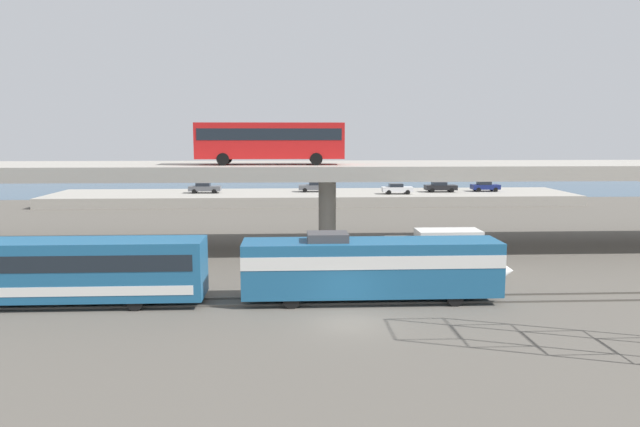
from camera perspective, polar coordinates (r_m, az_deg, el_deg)
The scene contains 15 objects.
ground_plane at distance 31.46m, azimuth 2.95°, elevation -10.65°, with size 260.00×260.00×0.00m, color #565149.
rail_strip_near at distance 34.49m, azimuth 2.41°, elevation -8.86°, with size 110.00×0.12×0.12m, color #59544C.
rail_strip_far at distance 35.99m, azimuth 2.19°, elevation -8.15°, with size 110.00×0.12×0.12m, color #59544C.
train_locomotive at distance 34.99m, azimuth 6.28°, elevation -5.05°, with size 16.30×3.04×4.18m.
train_coach_lead at distance 38.06m, azimuth -27.53°, elevation -4.89°, with size 21.47×3.04×3.86m.
highway_overpass at distance 49.88m, azimuth 0.72°, elevation 4.13°, with size 96.00×10.83×7.45m.
transit_bus_on_overpass at distance 47.88m, azimuth -4.90°, elevation 7.26°, with size 12.00×2.68×3.40m.
service_truck_west at distance 43.24m, azimuth 11.31°, elevation -3.43°, with size 6.80×2.46×3.04m.
pier_parking_lot at distance 85.24m, azimuth -0.71°, elevation 1.60°, with size 75.38×13.50×1.42m, color #9E998E.
parked_car_0 at distance 87.78m, azimuth 11.73°, elevation 2.59°, with size 4.67×1.95×1.50m.
parked_car_1 at distance 90.35m, azimuth 15.89°, elevation 2.59°, with size 4.11×2.00×1.50m.
parked_car_2 at distance 83.79m, azimuth 7.57°, elevation 2.44°, with size 4.35×1.85×1.50m.
parked_car_3 at distance 86.23m, azimuth -0.52°, elevation 2.66°, with size 4.69×1.92×1.50m.
parked_car_4 at distance 86.09m, azimuth -11.26°, elevation 2.50°, with size 4.59×1.92×1.50m.
harbor_water at distance 108.19m, azimuth -1.15°, elevation 2.55°, with size 140.00×36.00×0.01m, color #2D5170.
Camera 1 is at (-3.02, -29.68, 9.96)m, focal length 32.61 mm.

